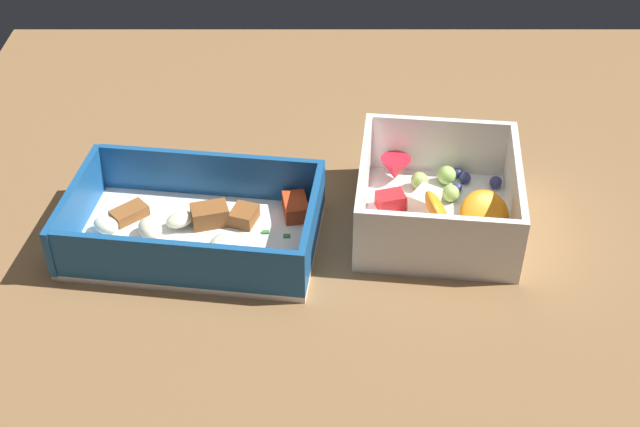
% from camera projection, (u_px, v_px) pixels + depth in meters
% --- Properties ---
extents(table_surface, '(0.80, 0.80, 0.02)m').
position_uv_depth(table_surface, '(341.00, 241.00, 0.76)').
color(table_surface, brown).
rests_on(table_surface, ground).
extents(pasta_container, '(0.23, 0.16, 0.05)m').
position_uv_depth(pasta_container, '(198.00, 226.00, 0.74)').
color(pasta_container, white).
rests_on(pasta_container, table_surface).
extents(fruit_bowl, '(0.15, 0.16, 0.06)m').
position_uv_depth(fruit_bowl, '(440.00, 203.00, 0.75)').
color(fruit_bowl, white).
rests_on(fruit_bowl, table_surface).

